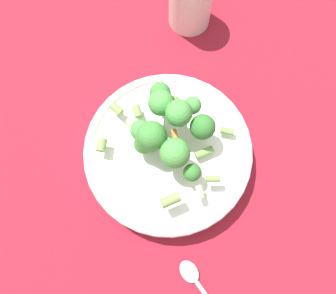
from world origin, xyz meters
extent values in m
plane|color=maroon|center=(0.00, 0.00, 0.00)|extent=(3.00, 3.00, 0.00)
cylinder|color=white|center=(0.00, 0.00, 0.02)|extent=(0.27, 0.27, 0.04)
torus|color=white|center=(0.00, 0.00, 0.04)|extent=(0.27, 0.27, 0.01)
cylinder|color=#8CB766|center=(0.01, -0.04, 0.06)|extent=(0.01, 0.01, 0.01)
sphere|color=#3D8438|center=(0.01, -0.04, 0.08)|extent=(0.03, 0.03, 0.03)
cylinder|color=#8CB766|center=(-0.01, -0.02, 0.06)|extent=(0.01, 0.01, 0.01)
sphere|color=#479342|center=(-0.01, -0.02, 0.08)|extent=(0.04, 0.04, 0.04)
cylinder|color=#8CB766|center=(0.01, 0.01, 0.07)|extent=(0.01, 0.01, 0.01)
sphere|color=#479342|center=(0.01, 0.01, 0.09)|extent=(0.03, 0.03, 0.03)
cylinder|color=#8CB766|center=(-0.03, 0.05, 0.06)|extent=(0.01, 0.01, 0.02)
sphere|color=#33722D|center=(-0.03, 0.05, 0.09)|extent=(0.04, 0.04, 0.04)
cylinder|color=#8CB766|center=(-0.05, -0.02, 0.08)|extent=(0.01, 0.01, 0.02)
sphere|color=#479342|center=(-0.05, -0.02, 0.10)|extent=(0.04, 0.04, 0.04)
cylinder|color=#8CB766|center=(0.00, -0.03, 0.06)|extent=(0.01, 0.01, 0.02)
sphere|color=#3D8438|center=(0.00, -0.03, 0.09)|extent=(0.04, 0.04, 0.04)
cylinder|color=#8CB766|center=(0.02, 0.01, 0.07)|extent=(0.02, 0.02, 0.01)
sphere|color=#479342|center=(0.02, 0.01, 0.10)|extent=(0.04, 0.04, 0.04)
cylinder|color=#8CB766|center=(-0.04, 0.01, 0.08)|extent=(0.01, 0.01, 0.02)
sphere|color=#479342|center=(-0.04, 0.01, 0.11)|extent=(0.04, 0.04, 0.04)
cylinder|color=#8CB766|center=(-0.07, -0.02, 0.06)|extent=(0.01, 0.01, 0.02)
sphere|color=#3D8438|center=(-0.07, -0.02, 0.09)|extent=(0.03, 0.03, 0.03)
cylinder|color=#8CB766|center=(-0.06, 0.03, 0.07)|extent=(0.01, 0.01, 0.01)
sphere|color=#479342|center=(-0.06, 0.03, 0.09)|extent=(0.03, 0.03, 0.03)
cylinder|color=#8CB766|center=(0.00, -0.02, 0.08)|extent=(0.01, 0.01, 0.01)
sphere|color=#3D8438|center=(0.00, -0.02, 0.10)|extent=(0.04, 0.04, 0.04)
cylinder|color=#8CB766|center=(0.04, 0.04, 0.06)|extent=(0.01, 0.01, 0.01)
sphere|color=#33722D|center=(0.04, 0.04, 0.08)|extent=(0.03, 0.03, 0.03)
cylinder|color=#8CB766|center=(-0.01, -0.04, 0.06)|extent=(0.01, 0.01, 0.02)
sphere|color=#479342|center=(-0.01, -0.04, 0.09)|extent=(0.03, 0.03, 0.03)
cylinder|color=orange|center=(-0.01, 0.01, 0.07)|extent=(0.03, 0.02, 0.01)
cylinder|color=#729E4C|center=(-0.07, 0.00, 0.06)|extent=(0.02, 0.02, 0.01)
cylinder|color=#729E4C|center=(-0.05, -0.06, 0.06)|extent=(0.02, 0.02, 0.01)
cylinder|color=#729E4C|center=(0.08, 0.02, 0.08)|extent=(0.03, 0.03, 0.01)
cylinder|color=#729E4C|center=(0.04, 0.07, 0.07)|extent=(0.01, 0.02, 0.01)
cylinder|color=#729E4C|center=(0.01, -0.10, 0.06)|extent=(0.02, 0.01, 0.01)
cylinder|color=#729E4C|center=(-0.05, -0.09, 0.06)|extent=(0.02, 0.02, 0.01)
cylinder|color=#729E4C|center=(0.00, 0.06, 0.06)|extent=(0.03, 0.03, 0.01)
cylinder|color=beige|center=(0.06, 0.06, 0.07)|extent=(0.02, 0.01, 0.01)
cylinder|color=beige|center=(-0.03, -0.06, 0.06)|extent=(0.02, 0.02, 0.01)
cylinder|color=#729E4C|center=(-0.04, 0.09, 0.06)|extent=(0.01, 0.02, 0.01)
cylinder|color=silver|center=(-0.28, 0.00, 0.05)|extent=(0.08, 0.08, 0.11)
ellipsoid|color=silver|center=(0.18, 0.06, 0.01)|extent=(0.04, 0.04, 0.01)
camera|label=1|loc=(0.14, 0.02, 0.54)|focal=35.00mm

